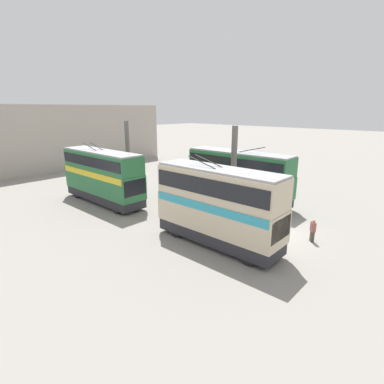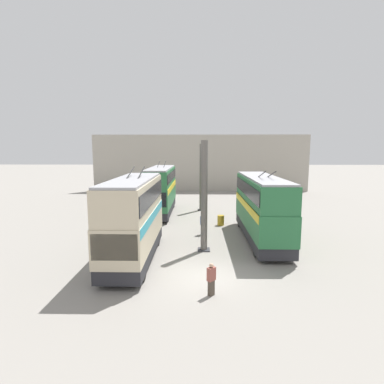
% 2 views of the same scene
% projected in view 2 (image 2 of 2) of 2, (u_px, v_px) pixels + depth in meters
% --- Properties ---
extents(ground_plane, '(240.00, 240.00, 0.00)m').
position_uv_depth(ground_plane, '(205.00, 277.00, 16.59)').
color(ground_plane, gray).
extents(depot_back_wall, '(0.50, 36.00, 9.40)m').
position_uv_depth(depot_back_wall, '(200.00, 163.00, 49.98)').
color(depot_back_wall, '#A8A093').
rests_on(depot_back_wall, ground_plane).
extents(support_column_near, '(0.83, 0.83, 7.64)m').
position_uv_depth(support_column_near, '(204.00, 198.00, 20.52)').
color(support_column_near, '#605B56').
rests_on(support_column_near, ground_plane).
extents(support_column_far, '(0.83, 0.83, 7.64)m').
position_uv_depth(support_column_far, '(202.00, 179.00, 34.31)').
color(support_column_far, '#605B56').
rests_on(support_column_far, ground_plane).
extents(bus_left_near, '(10.73, 2.54, 5.58)m').
position_uv_depth(bus_left_near, '(262.00, 204.00, 23.04)').
color(bus_left_near, black).
rests_on(bus_left_near, ground_plane).
extents(bus_right_near, '(9.03, 2.54, 5.86)m').
position_uv_depth(bus_right_near, '(133.00, 214.00, 18.80)').
color(bus_right_near, black).
rests_on(bus_right_near, ground_plane).
extents(bus_right_mid, '(10.15, 2.54, 5.69)m').
position_uv_depth(bus_right_mid, '(161.00, 188.00, 32.58)').
color(bus_right_mid, black).
rests_on(bus_right_mid, ground_plane).
extents(person_aisle_foreground, '(0.47, 0.47, 1.63)m').
position_uv_depth(person_aisle_foreground, '(211.00, 278.00, 14.43)').
color(person_aisle_foreground, '#473D33').
rests_on(person_aisle_foreground, ground_plane).
extents(person_aisle_midway, '(0.41, 0.48, 1.78)m').
position_uv_depth(person_aisle_midway, '(203.00, 223.00, 24.77)').
color(person_aisle_midway, '#473D33').
rests_on(person_aisle_midway, ground_plane).
extents(oil_drum, '(0.64, 0.64, 0.94)m').
position_uv_depth(oil_drum, '(221.00, 220.00, 27.87)').
color(oil_drum, '#B28E23').
rests_on(oil_drum, ground_plane).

